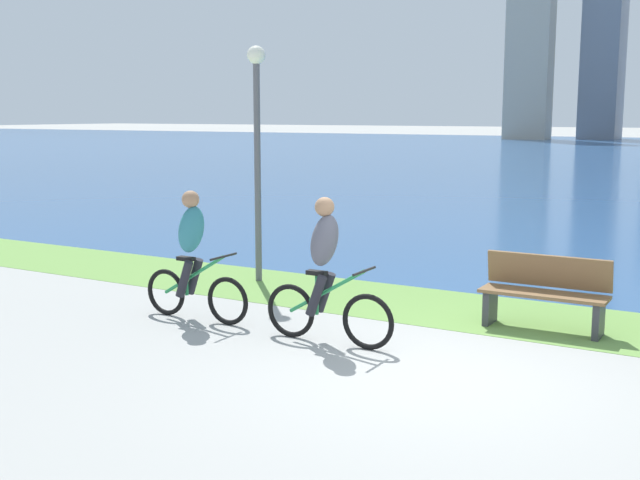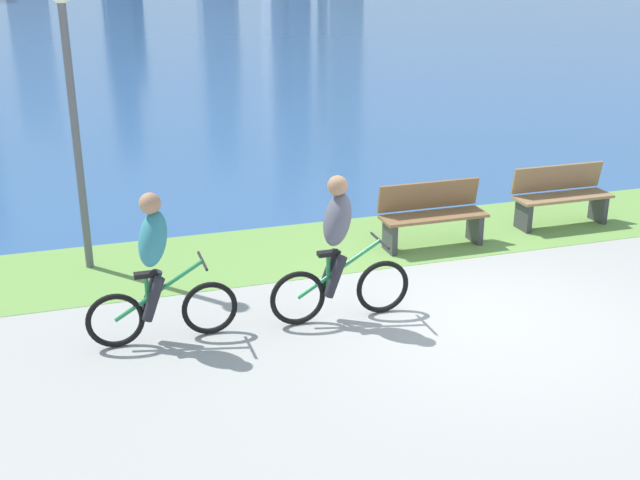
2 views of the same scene
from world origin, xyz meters
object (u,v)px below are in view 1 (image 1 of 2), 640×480
(bench_far_along_path, at_px, (545,293))
(lamppost_tall, at_px, (257,127))
(cyclist_trailing, at_px, (193,255))
(cyclist_lead, at_px, (326,271))

(bench_far_along_path, height_order, lamppost_tall, lamppost_tall)
(cyclist_trailing, relative_size, bench_far_along_path, 1.10)
(bench_far_along_path, bearing_deg, lamppost_tall, 172.12)
(cyclist_trailing, relative_size, lamppost_tall, 0.46)
(lamppost_tall, bearing_deg, cyclist_lead, -43.36)
(cyclist_trailing, bearing_deg, cyclist_lead, -2.05)
(cyclist_lead, xyz_separation_m, bench_far_along_path, (2.01, 1.81, -0.38))
(cyclist_lead, height_order, bench_far_along_path, cyclist_lead)
(cyclist_lead, bearing_deg, bench_far_along_path, 42.06)
(cyclist_lead, distance_m, bench_far_along_path, 2.73)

